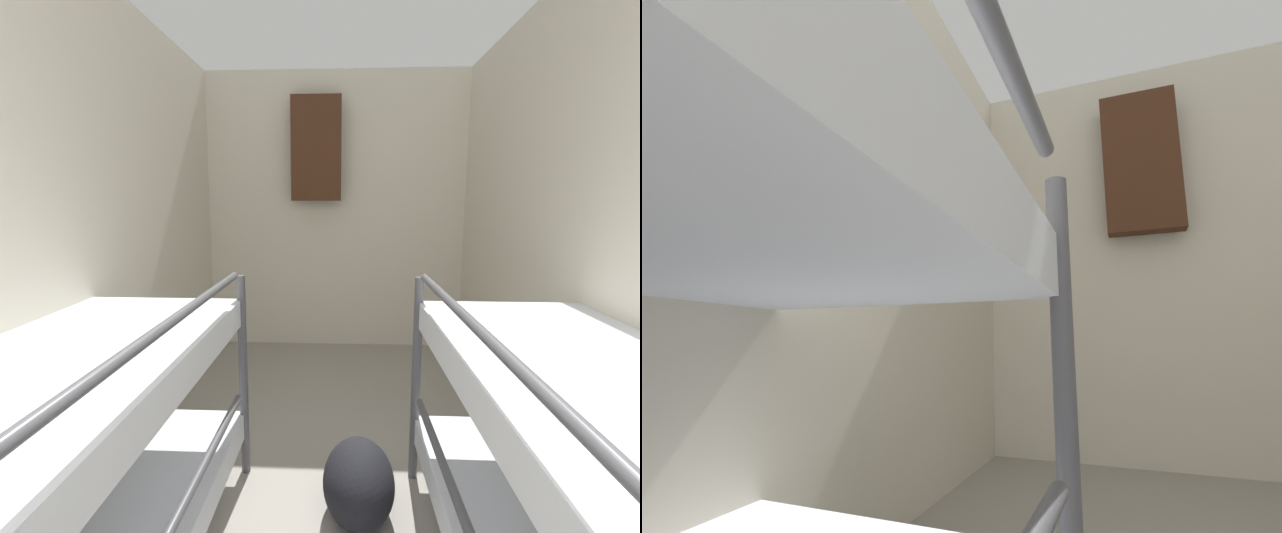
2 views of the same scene
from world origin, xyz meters
The scene contains 3 objects.
wall_left centered at (-1.21, 2.14, 1.26)m, with size 0.06×4.40×2.53m.
wall_back centered at (0.00, 4.31, 1.26)m, with size 2.48×0.06×2.53m.
hanging_coat centered at (-0.17, 4.16, 1.83)m, with size 0.44×0.12×0.90m.
Camera 2 is at (-0.30, 1.43, 0.69)m, focal length 24.00 mm.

